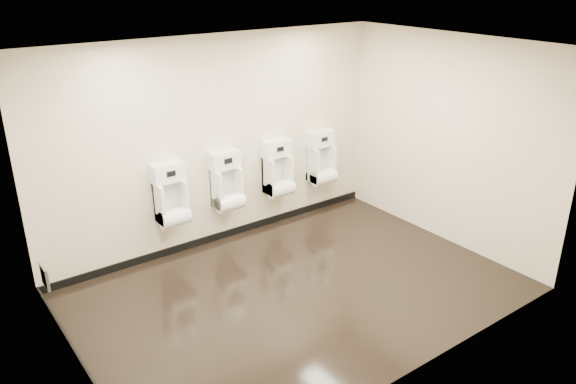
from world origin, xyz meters
The scene contains 14 objects.
ground centered at (0.00, 0.00, 0.00)m, with size 5.00×3.50×0.00m, color black.
ceiling centered at (0.00, 0.00, 2.80)m, with size 5.00×3.50×0.00m, color silver.
back_wall centered at (0.00, 1.75, 1.40)m, with size 5.00×0.02×2.80m, color beige.
front_wall centered at (0.00, -1.75, 1.40)m, with size 5.00×0.02×2.80m, color beige.
left_wall centered at (-2.50, 0.00, 1.40)m, with size 0.02×3.50×2.80m, color beige.
right_wall centered at (2.50, 0.00, 1.40)m, with size 0.02×3.50×2.80m, color beige.
tile_overlay_left centered at (-2.50, 0.00, 1.40)m, with size 0.01×3.50×2.80m, color silver.
skirting_back centered at (0.00, 1.74, 0.05)m, with size 5.00×0.02×0.10m, color black.
skirting_left centered at (-2.49, 0.00, 0.05)m, with size 0.02×3.50×0.10m, color black.
access_panel centered at (-2.48, 1.20, 0.50)m, with size 0.04×0.25×0.25m.
urinal_0 centered at (-0.79, 1.61, 0.84)m, with size 0.43×0.32×0.80m.
urinal_1 centered at (0.02, 1.61, 0.84)m, with size 0.43×0.32×0.80m.
urinal_2 centered at (0.86, 1.61, 0.84)m, with size 0.43×0.32×0.80m.
urinal_3 centered at (1.66, 1.61, 0.84)m, with size 0.43×0.32×0.80m.
Camera 1 is at (-3.46, -4.51, 3.59)m, focal length 35.00 mm.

